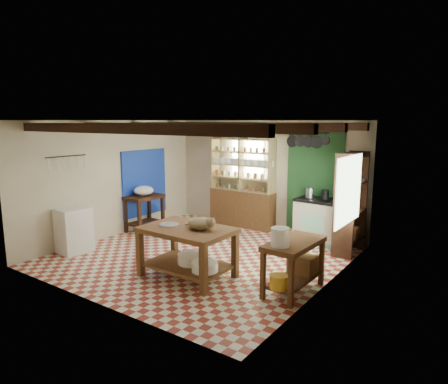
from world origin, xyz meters
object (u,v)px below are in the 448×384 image
Objects in this scene: work_table at (187,252)px; right_counter at (294,267)px; prep_table at (145,213)px; stove at (319,221)px; cat at (201,223)px; white_cabinet at (74,230)px.

right_counter is at bearing 14.75° from work_table.
stove is at bearing 23.96° from prep_table.
cat reaches higher than stove.
stove reaches higher than white_cabinet.
white_cabinet is (-0.02, -1.89, 0.02)m from prep_table.
cat is (2.90, -1.53, 0.52)m from prep_table.
stove is at bearing 71.07° from work_table.
white_cabinet is 2.00× the size of cat.
stove is 4.03m from prep_table.
cat is (2.92, 0.36, 0.50)m from white_cabinet.
work_table is 1.54× the size of stove.
prep_table reaches higher than work_table.
prep_table is at bearing 94.13° from white_cabinet.
white_cabinet is 2.99m from cat.
work_table is 1.79m from right_counter.
work_table reaches higher than right_counter.
work_table is 3.09m from prep_table.
work_table is 3.35× the size of cat.
prep_table is 0.96× the size of white_cabinet.
work_table is 0.58m from cat.
prep_table is 4.52m from right_counter.
stove is 2.17× the size of cat.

